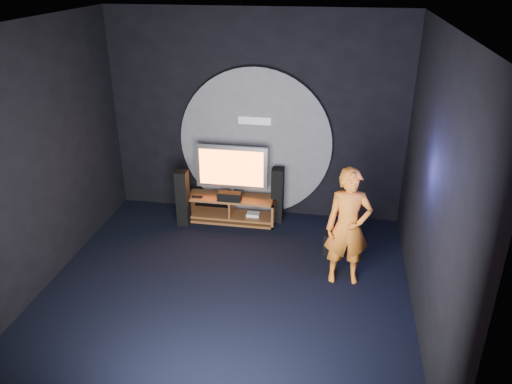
% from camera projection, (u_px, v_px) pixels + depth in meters
% --- Properties ---
extents(floor, '(5.00, 5.00, 0.00)m').
position_uv_depth(floor, '(225.00, 292.00, 6.85)').
color(floor, black).
rests_on(floor, ground).
extents(back_wall, '(5.00, 0.04, 3.50)m').
position_uv_depth(back_wall, '(256.00, 117.00, 8.34)').
color(back_wall, black).
rests_on(back_wall, ground).
extents(front_wall, '(5.00, 0.04, 3.50)m').
position_uv_depth(front_wall, '(148.00, 298.00, 3.88)').
color(front_wall, black).
rests_on(front_wall, ground).
extents(left_wall, '(0.04, 5.00, 3.50)m').
position_uv_depth(left_wall, '(35.00, 162.00, 6.49)').
color(left_wall, black).
rests_on(left_wall, ground).
extents(right_wall, '(0.04, 5.00, 3.50)m').
position_uv_depth(right_wall, '(433.00, 189.00, 5.73)').
color(right_wall, black).
rests_on(right_wall, ground).
extents(ceiling, '(5.00, 5.00, 0.01)m').
position_uv_depth(ceiling, '(217.00, 25.00, 5.37)').
color(ceiling, black).
rests_on(ceiling, back_wall).
extents(wall_disc_panel, '(2.60, 0.11, 2.60)m').
position_uv_depth(wall_disc_panel, '(255.00, 143.00, 8.48)').
color(wall_disc_panel, '#515156').
rests_on(wall_disc_panel, ground).
extents(media_console, '(1.52, 0.45, 0.45)m').
position_uv_depth(media_console, '(232.00, 210.00, 8.65)').
color(media_console, brown).
rests_on(media_console, ground).
extents(tv, '(1.23, 0.22, 0.90)m').
position_uv_depth(tv, '(232.00, 169.00, 8.40)').
color(tv, '#B7B7BE').
rests_on(tv, media_console).
extents(center_speaker, '(0.40, 0.15, 0.15)m').
position_uv_depth(center_speaker, '(229.00, 197.00, 8.38)').
color(center_speaker, black).
rests_on(center_speaker, media_console).
extents(remote, '(0.18, 0.05, 0.02)m').
position_uv_depth(remote, '(197.00, 197.00, 8.52)').
color(remote, black).
rests_on(remote, media_console).
extents(tower_speaker_left, '(0.20, 0.22, 0.98)m').
position_uv_depth(tower_speaker_left, '(183.00, 198.00, 8.42)').
color(tower_speaker_left, black).
rests_on(tower_speaker_left, ground).
extents(tower_speaker_right, '(0.20, 0.22, 0.98)m').
position_uv_depth(tower_speaker_right, '(277.00, 195.00, 8.52)').
color(tower_speaker_right, black).
rests_on(tower_speaker_right, ground).
extents(subwoofer, '(0.31, 0.31, 0.35)m').
position_uv_depth(subwoofer, '(334.00, 242.00, 7.73)').
color(subwoofer, black).
rests_on(subwoofer, ground).
extents(player, '(0.66, 0.47, 1.69)m').
position_uv_depth(player, '(348.00, 227.00, 6.76)').
color(player, orange).
rests_on(player, ground).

